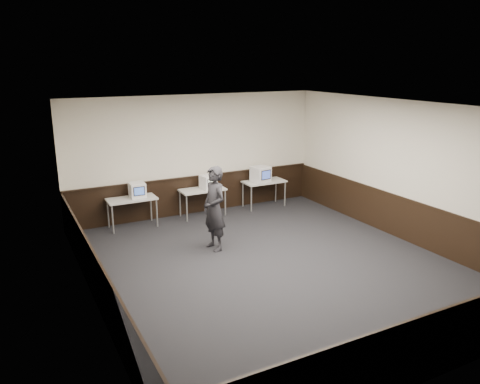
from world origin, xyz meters
The scene contains 18 objects.
floor centered at (0.00, 0.00, 0.00)m, with size 8.00×8.00×0.00m, color black.
ceiling centered at (0.00, 0.00, 3.20)m, with size 8.00×8.00×0.00m, color white.
back_wall centered at (0.00, 4.00, 1.60)m, with size 7.00×7.00×0.00m, color beige.
front_wall centered at (0.00, -4.00, 1.60)m, with size 7.00×7.00×0.00m, color beige.
left_wall centered at (-3.50, 0.00, 1.60)m, with size 8.00×8.00×0.00m, color beige.
right_wall centered at (3.50, 0.00, 1.60)m, with size 8.00×8.00×0.00m, color beige.
wainscot_back centered at (0.00, 3.98, 0.50)m, with size 6.98×0.04×1.00m, color black.
wainscot_front centered at (0.00, -3.98, 0.50)m, with size 6.98×0.04×1.00m, color black.
wainscot_left centered at (-3.48, 0.00, 0.50)m, with size 0.04×7.98×1.00m, color black.
wainscot_right centered at (3.48, 0.00, 0.50)m, with size 0.04×7.98×1.00m, color black.
wainscot_rail centered at (0.00, 3.96, 1.02)m, with size 6.98×0.06×0.04m, color black.
desk_left centered at (-1.90, 3.60, 0.68)m, with size 1.20×0.60×0.75m.
desk_center centered at (0.00, 3.60, 0.68)m, with size 1.20×0.60×0.75m.
desk_right centered at (1.90, 3.60, 0.68)m, with size 1.20×0.60×0.75m.
emac_left centered at (-1.74, 3.61, 0.94)m, with size 0.38×0.41×0.37m.
emac_center centered at (0.16, 3.56, 0.93)m, with size 0.41×0.43×0.36m.
emac_right centered at (1.76, 3.56, 0.97)m, with size 0.52×0.54×0.44m.
person centered at (-0.67, 1.35, 0.93)m, with size 0.68×0.45×1.87m, color black.
Camera 1 is at (-4.63, -7.49, 4.01)m, focal length 35.00 mm.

